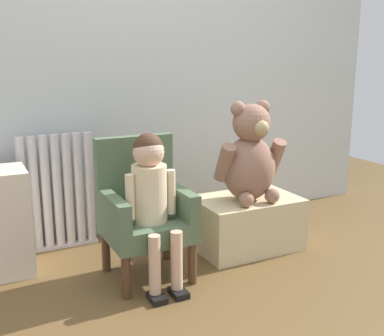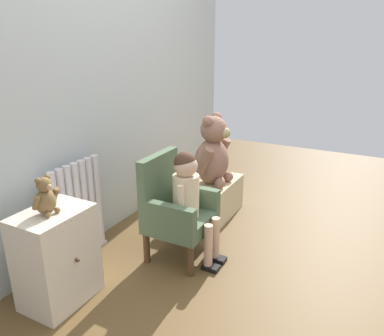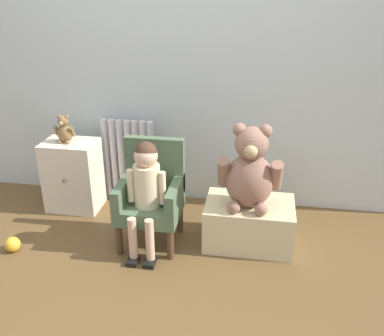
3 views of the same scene
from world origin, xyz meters
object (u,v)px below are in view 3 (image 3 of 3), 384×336
small_teddy_bear (64,130)px  toy_ball (13,244)px  small_dresser (73,175)px  child_figure (146,182)px  radiator (129,161)px  child_armchair (151,194)px  large_teddy_bear (250,172)px  low_bench (249,223)px

small_teddy_bear → toy_ball: bearing=-103.2°
small_dresser → child_figure: child_figure is taller
radiator → small_dresser: (-0.39, -0.20, -0.06)m
radiator → child_armchair: 0.63m
toy_ball → child_armchair: bearing=19.0°
large_teddy_bear → small_teddy_bear: (-1.37, 0.31, 0.09)m
small_dresser → toy_ball: 0.70m
small_dresser → large_teddy_bear: size_ratio=0.98×
small_dresser → low_bench: bearing=-11.3°
low_bench → radiator: bearing=153.9°
radiator → small_dresser: bearing=-152.2°
large_teddy_bear → radiator: bearing=151.9°
child_figure → large_teddy_bear: large_teddy_bear is taller
small_teddy_bear → low_bench: bearing=-11.1°
child_armchair → child_figure: bearing=-90.0°
large_teddy_bear → toy_ball: large_teddy_bear is taller
child_armchair → low_bench: 0.69m
small_dresser → radiator: bearing=27.8°
low_bench → large_teddy_bear: large_teddy_bear is taller
child_figure → low_bench: bearing=14.7°
radiator → child_figure: (0.32, -0.65, 0.16)m
child_armchair → child_figure: 0.18m
low_bench → child_armchair: bearing=-174.8°
child_figure → small_dresser: bearing=147.9°
child_figure → low_bench: (0.66, 0.17, -0.34)m
small_dresser → small_teddy_bear: bearing=-174.6°
small_teddy_bear → large_teddy_bear: bearing=-12.6°
child_armchair → low_bench: child_armchair is taller
small_dresser → small_teddy_bear: small_teddy_bear is taller
child_armchair → small_teddy_bear: 0.85m
radiator → child_armchair: bearing=-59.2°
radiator → small_dresser: size_ratio=1.22×
large_teddy_bear → toy_ball: 1.64m
radiator → small_teddy_bear: small_teddy_bear is taller
radiator → toy_ball: size_ratio=6.59×
small_teddy_bear → toy_ball: 0.88m
child_figure → large_teddy_bear: (0.64, 0.13, 0.06)m
radiator → child_armchair: size_ratio=0.95×
radiator → child_figure: child_figure is taller
child_figure → low_bench: size_ratio=1.28×
child_figure → small_teddy_bear: (-0.73, 0.44, 0.15)m
child_armchair → child_figure: child_figure is taller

